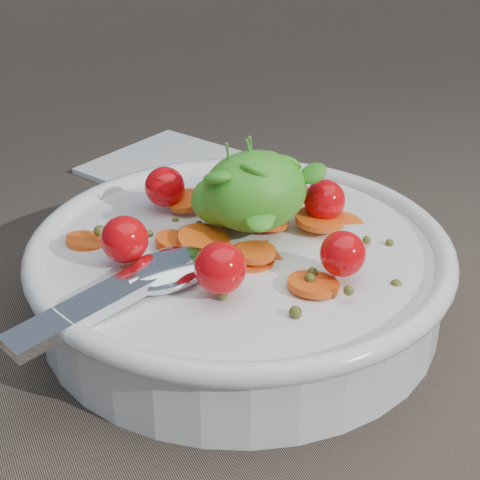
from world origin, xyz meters
name	(u,v)px	position (x,y,z in m)	size (l,w,h in m)	color
ground	(270,295)	(0.00, 0.00, 0.00)	(6.00, 6.00, 0.00)	brown
bowl	(240,269)	(-0.03, -0.01, 0.03)	(0.31, 0.29, 0.12)	silver
napkin	(166,164)	(0.01, 0.26, 0.00)	(0.14, 0.12, 0.01)	white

